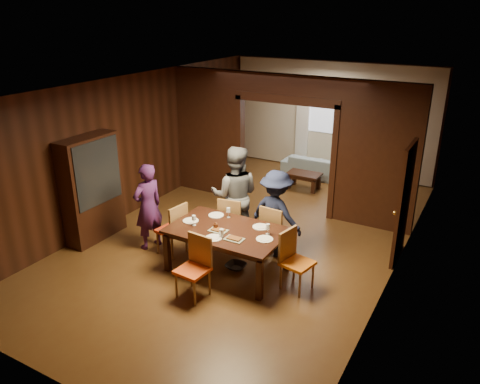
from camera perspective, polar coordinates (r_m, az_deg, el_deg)
The scene contains 32 objects.
floor at distance 9.17m, azimuth 1.13°, elevation -5.28°, with size 9.00×9.00×0.00m, color #593519.
ceiling at distance 8.27m, azimuth 1.28°, elevation 12.93°, with size 5.50×9.00×0.02m, color silver.
room_walls at distance 10.23m, azimuth 6.24°, elevation 6.53°, with size 5.52×9.01×2.90m.
person_purple at distance 8.58m, azimuth -11.15°, elevation -1.77°, with size 0.59×0.39×1.61m, color #441C52.
person_grey at distance 8.57m, azimuth -0.62°, elevation -0.42°, with size 0.91×0.71×1.87m, color #54555B.
person_navy at distance 8.22m, azimuth 4.41°, elevation -2.62°, with size 1.02×0.58×1.57m, color #161C38.
sofa at distance 12.34m, azimuth 9.68°, elevation 3.04°, with size 1.91×0.75×0.56m, color #8FAABB.
serving_bowl at distance 7.69m, azimuth -0.53°, elevation -4.19°, with size 0.35×0.35×0.08m, color black.
dining_table at distance 7.86m, azimuth -1.56°, elevation -7.05°, with size 1.89×1.18×0.76m, color black.
coffee_table at distance 11.51m, azimuth 7.78°, elevation 1.35°, with size 0.80×0.50×0.40m, color black.
chair_left at distance 8.43m, azimuth -8.38°, elevation -4.40°, with size 0.44×0.44×0.97m, color red, non-canonical shape.
chair_right at distance 7.37m, azimuth 7.03°, elevation -8.40°, with size 0.44×0.44×0.97m, color orange, non-canonical shape.
chair_far_l at distance 8.63m, azimuth -0.85°, elevation -3.50°, with size 0.44×0.44×0.97m, color #CA5213, non-canonical shape.
chair_far_r at distance 8.30m, azimuth 4.40°, elevation -4.64°, with size 0.44×0.44×0.97m, color #CE6513, non-canonical shape.
chair_near at distance 7.17m, azimuth -5.83°, elevation -9.28°, with size 0.44×0.44×0.97m, color #EF5016, non-canonical shape.
hutch at distance 9.13m, azimuth -17.60°, elevation 0.38°, with size 0.40×1.20×2.00m, color black.
door_right at distance 8.39m, azimuth 19.33°, elevation -1.34°, with size 0.06×0.90×2.10m, color black.
window_far at distance 12.52m, azimuth 11.02°, elevation 9.97°, with size 1.20×0.03×1.30m, color silver.
curtain_left at distance 12.83m, azimuth 7.63°, elevation 8.39°, with size 0.35×0.06×2.40m, color white.
curtain_right at distance 12.37m, azimuth 14.12°, elevation 7.43°, with size 0.35×0.06×2.40m, color white.
plate_left at distance 8.01m, azimuth -6.03°, elevation -3.50°, with size 0.27×0.27×0.01m, color white.
plate_far_l at distance 8.18m, azimuth -2.93°, elevation -2.84°, with size 0.27×0.27×0.01m, color white.
plate_far_r at distance 7.76m, azimuth 2.54°, elevation -4.28°, with size 0.27×0.27×0.01m, color white.
plate_right at distance 7.37m, azimuth 3.01°, elevation -5.75°, with size 0.27×0.27×0.01m, color white.
plate_near at distance 7.41m, azimuth -3.23°, elevation -5.61°, with size 0.27×0.27×0.01m, color white.
platter_a at distance 7.62m, azimuth -2.66°, elevation -4.66°, with size 0.30×0.20×0.04m, color gray.
platter_b at distance 7.35m, azimuth -0.71°, elevation -5.71°, with size 0.30×0.20×0.04m, color gray.
wineglass_left at distance 7.82m, azimuth -5.64°, elevation -3.46°, with size 0.08×0.08×0.18m, color silver, non-canonical shape.
wineglass_far at distance 8.07m, azimuth -1.42°, elevation -2.52°, with size 0.08×0.08×0.18m, color white, non-canonical shape.
wineglass_right at distance 7.50m, azimuth 3.42°, elevation -4.54°, with size 0.08×0.08×0.18m, color silver, non-canonical shape.
tumbler at distance 7.41m, azimuth -2.28°, elevation -5.03°, with size 0.07×0.07×0.14m, color white.
condiment_jar at distance 7.69m, azimuth -2.98°, elevation -4.13°, with size 0.08×0.08×0.11m, color #472210, non-canonical shape.
Camera 1 is at (3.85, -7.21, 4.16)m, focal length 35.00 mm.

